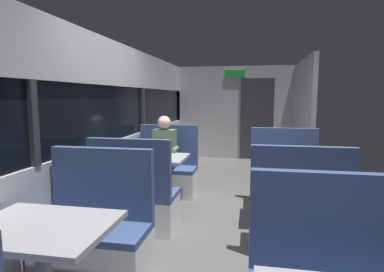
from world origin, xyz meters
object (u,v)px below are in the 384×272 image
coffee_cup_primary (139,155)px  bench_mid_window_facing_end (135,202)px  bench_rear_aisle_facing_end (297,219)px  dining_table_near_window (41,240)px  bench_near_window_facing_entry (96,238)px  seated_passenger (165,162)px  dining_table_rear_aisle (290,173)px  bench_rear_aisle_facing_entry (284,183)px  bench_mid_window_facing_entry (167,174)px  dining_table_mid_window (153,164)px

coffee_cup_primary → bench_mid_window_facing_end: bearing=-75.2°
bench_rear_aisle_facing_end → coffee_cup_primary: bench_rear_aisle_facing_end is taller
dining_table_near_window → bench_mid_window_facing_end: (0.00, 1.67, -0.31)m
bench_near_window_facing_entry → coffee_cup_primary: bearing=95.6°
seated_passenger → bench_near_window_facing_entry: bearing=-90.0°
dining_table_rear_aisle → bench_rear_aisle_facing_end: bench_rear_aisle_facing_end is taller
bench_rear_aisle_facing_entry → bench_mid_window_facing_end: bearing=-146.2°
bench_mid_window_facing_entry → dining_table_mid_window: bearing=-90.0°
bench_mid_window_facing_end → bench_rear_aisle_facing_end: 1.80m
dining_table_near_window → seated_passenger: 3.00m
seated_passenger → coffee_cup_primary: (-0.15, -0.75, 0.25)m
bench_rear_aisle_facing_entry → coffee_cup_primary: 2.09m
bench_near_window_facing_entry → bench_mid_window_facing_entry: size_ratio=1.00×
dining_table_mid_window → bench_rear_aisle_facing_entry: bench_rear_aisle_facing_entry is taller
bench_rear_aisle_facing_end → seated_passenger: size_ratio=0.87×
bench_near_window_facing_entry → dining_table_rear_aisle: bench_near_window_facing_entry is taller
dining_table_rear_aisle → coffee_cup_primary: size_ratio=10.00×
dining_table_near_window → bench_rear_aisle_facing_end: size_ratio=0.82×
bench_near_window_facing_entry → dining_table_mid_window: bench_near_window_facing_entry is taller
bench_near_window_facing_entry → bench_rear_aisle_facing_end: 1.95m
bench_near_window_facing_entry → coffee_cup_primary: bench_near_window_facing_entry is taller
bench_mid_window_facing_entry → dining_table_near_window: bearing=-90.0°
bench_near_window_facing_entry → bench_rear_aisle_facing_entry: same height
bench_near_window_facing_entry → bench_rear_aisle_facing_entry: size_ratio=1.00×
dining_table_near_window → seated_passenger: (0.00, 2.99, -0.10)m
dining_table_mid_window → coffee_cup_primary: size_ratio=10.00×
bench_rear_aisle_facing_end → coffee_cup_primary: bearing=158.3°
bench_mid_window_facing_entry → seated_passenger: 0.22m
bench_mid_window_facing_entry → bench_near_window_facing_entry: bearing=-90.0°
dining_table_near_window → bench_rear_aisle_facing_end: (1.79, 1.47, -0.31)m
dining_table_mid_window → dining_table_rear_aisle: same height
dining_table_mid_window → bench_rear_aisle_facing_entry: (1.79, 0.50, -0.31)m
bench_near_window_facing_entry → dining_table_rear_aisle: size_ratio=1.22×
dining_table_rear_aisle → bench_mid_window_facing_entry: bearing=153.3°
dining_table_mid_window → seated_passenger: bearing=90.0°
bench_near_window_facing_entry → bench_rear_aisle_facing_entry: (1.79, 2.17, 0.00)m
dining_table_mid_window → bench_rear_aisle_facing_end: 2.03m
dining_table_near_window → dining_table_mid_window: (0.00, 2.37, 0.00)m
dining_table_near_window → bench_mid_window_facing_entry: 3.08m
dining_table_near_window → dining_table_rear_aisle: 2.81m
bench_near_window_facing_entry → dining_table_mid_window: bearing=90.0°
bench_mid_window_facing_entry → bench_rear_aisle_facing_entry: bearing=-6.4°
bench_rear_aisle_facing_end → coffee_cup_primary: (-1.94, 0.77, 0.46)m
bench_rear_aisle_facing_entry → bench_rear_aisle_facing_end: bearing=-90.0°
bench_mid_window_facing_end → bench_rear_aisle_facing_end: (1.79, -0.20, 0.00)m
dining_table_mid_window → seated_passenger: seated_passenger is taller
dining_table_near_window → bench_rear_aisle_facing_end: bearing=39.3°
bench_rear_aisle_facing_entry → dining_table_near_window: bearing=-122.0°
dining_table_near_window → bench_near_window_facing_entry: (0.00, 0.70, -0.31)m
bench_near_window_facing_entry → seated_passenger: (0.00, 2.29, 0.21)m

